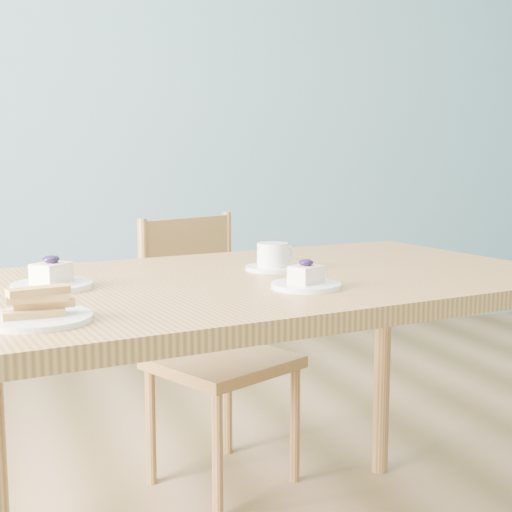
{
  "coord_description": "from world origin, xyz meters",
  "views": [
    {
      "loc": [
        -0.92,
        -1.4,
        1.08
      ],
      "look_at": [
        -0.3,
        0.23,
        0.83
      ],
      "focal_mm": 50.0,
      "sensor_mm": 36.0,
      "label": 1
    }
  ],
  "objects_px": {
    "cheesecake_plate_near": "(306,281)",
    "biscotti_plate": "(37,311)",
    "cheesecake_plate_far": "(52,280)",
    "coffee_cup": "(273,258)",
    "dining_chair": "(214,348)",
    "dining_table": "(258,308)"
  },
  "relations": [
    {
      "from": "cheesecake_plate_near",
      "to": "biscotti_plate",
      "type": "bearing_deg",
      "value": -168.3
    },
    {
      "from": "cheesecake_plate_near",
      "to": "cheesecake_plate_far",
      "type": "xyz_separation_m",
      "value": [
        -0.52,
        0.19,
        0.0
      ]
    },
    {
      "from": "coffee_cup",
      "to": "biscotti_plate",
      "type": "bearing_deg",
      "value": -152.12
    },
    {
      "from": "coffee_cup",
      "to": "biscotti_plate",
      "type": "distance_m",
      "value": 0.71
    },
    {
      "from": "dining_chair",
      "to": "biscotti_plate",
      "type": "bearing_deg",
      "value": -148.42
    },
    {
      "from": "cheesecake_plate_far",
      "to": "coffee_cup",
      "type": "height_order",
      "value": "cheesecake_plate_far"
    },
    {
      "from": "dining_chair",
      "to": "cheesecake_plate_near",
      "type": "height_order",
      "value": "dining_chair"
    },
    {
      "from": "dining_table",
      "to": "cheesecake_plate_near",
      "type": "distance_m",
      "value": 0.21
    },
    {
      "from": "cheesecake_plate_near",
      "to": "cheesecake_plate_far",
      "type": "distance_m",
      "value": 0.56
    },
    {
      "from": "dining_chair",
      "to": "cheesecake_plate_far",
      "type": "distance_m",
      "value": 0.88
    },
    {
      "from": "dining_chair",
      "to": "biscotti_plate",
      "type": "distance_m",
      "value": 1.14
    },
    {
      "from": "dining_table",
      "to": "coffee_cup",
      "type": "height_order",
      "value": "coffee_cup"
    },
    {
      "from": "dining_table",
      "to": "coffee_cup",
      "type": "distance_m",
      "value": 0.15
    },
    {
      "from": "cheesecake_plate_near",
      "to": "biscotti_plate",
      "type": "distance_m",
      "value": 0.59
    },
    {
      "from": "cheesecake_plate_far",
      "to": "cheesecake_plate_near",
      "type": "bearing_deg",
      "value": -20.22
    },
    {
      "from": "dining_table",
      "to": "biscotti_plate",
      "type": "xyz_separation_m",
      "value": [
        -0.53,
        -0.3,
        0.1
      ]
    },
    {
      "from": "cheesecake_plate_far",
      "to": "coffee_cup",
      "type": "relative_size",
      "value": 1.26
    },
    {
      "from": "cheesecake_plate_near",
      "to": "coffee_cup",
      "type": "relative_size",
      "value": 1.11
    },
    {
      "from": "dining_chair",
      "to": "coffee_cup",
      "type": "xyz_separation_m",
      "value": [
        -0.0,
        -0.52,
        0.37
      ]
    },
    {
      "from": "dining_table",
      "to": "cheesecake_plate_near",
      "type": "height_order",
      "value": "cheesecake_plate_near"
    },
    {
      "from": "dining_table",
      "to": "cheesecake_plate_far",
      "type": "distance_m",
      "value": 0.49
    },
    {
      "from": "dining_chair",
      "to": "cheesecake_plate_near",
      "type": "relative_size",
      "value": 5.77
    }
  ]
}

